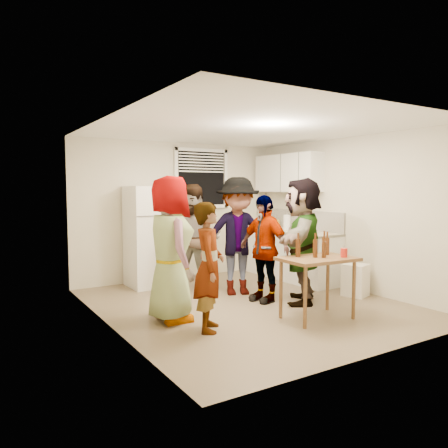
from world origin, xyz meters
TOP-DOWN VIEW (x-y plane):
  - room at (0.00, 0.00)m, footprint 4.00×4.50m
  - window at (0.45, 2.21)m, footprint 1.12×0.10m
  - refrigerator at (-0.75, 1.88)m, footprint 0.70×0.70m
  - counter_lower at (1.70, 1.15)m, footprint 0.60×2.20m
  - countertop at (1.70, 1.15)m, footprint 0.64×2.22m
  - backsplash at (1.99, 1.15)m, footprint 0.03×2.20m
  - upper_cabinets at (1.83, 1.35)m, footprint 0.34×1.60m
  - kettle at (1.65, 1.50)m, footprint 0.22×0.19m
  - paper_towel at (1.68, 1.18)m, footprint 0.13×0.13m
  - wine_bottle at (1.75, 1.96)m, footprint 0.07×0.07m
  - beer_bottle_counter at (1.60, 0.67)m, footprint 0.06×0.06m
  - blue_cup at (1.44, 0.42)m, footprint 0.10×0.10m
  - picture_frame at (1.92, 1.78)m, footprint 0.02×0.17m
  - trash_bin at (1.70, -0.46)m, footprint 0.43×0.43m
  - serving_table at (0.35, -1.02)m, footprint 0.96×0.67m
  - beer_bottle_table at (0.40, -1.08)m, footprint 0.05×0.05m
  - red_cup at (0.64, -1.19)m, footprint 0.09×0.09m
  - guest_grey at (-1.27, -0.10)m, footprint 1.90×1.05m
  - guest_stripe at (-1.05, -0.69)m, footprint 1.57×1.27m
  - guest_back_left at (-0.34, 1.00)m, footprint 1.73×1.88m
  - guest_back_right at (0.21, 0.61)m, footprint 1.75×2.14m
  - guest_black at (0.30, 0.04)m, footprint 1.70×1.18m
  - guest_orange at (0.74, -0.30)m, footprint 2.48×2.48m

SIDE VIEW (x-z plane):
  - room at x=0.00m, z-range -1.25..1.25m
  - serving_table at x=0.35m, z-range -0.40..0.40m
  - guest_grey at x=-1.27m, z-range -0.29..0.29m
  - guest_stripe at x=-1.05m, z-range -0.18..0.18m
  - guest_back_left at x=-0.34m, z-range -0.33..0.33m
  - guest_back_right at x=0.21m, z-range -0.34..0.34m
  - guest_black at x=0.30m, z-range -0.19..0.19m
  - guest_orange at x=0.74m, z-range -0.27..0.27m
  - trash_bin at x=1.70m, z-range 0.00..0.50m
  - counter_lower at x=1.70m, z-range 0.00..0.86m
  - beer_bottle_table at x=0.40m, z-range 0.69..0.89m
  - red_cup at x=0.64m, z-range 0.73..0.85m
  - refrigerator at x=-0.75m, z-range 0.00..1.70m
  - countertop at x=1.70m, z-range 0.86..0.90m
  - kettle at x=1.65m, z-range 0.81..0.99m
  - paper_towel at x=1.68m, z-range 0.76..1.04m
  - wine_bottle at x=1.75m, z-range 0.76..1.04m
  - beer_bottle_counter at x=1.60m, z-range 0.79..1.01m
  - blue_cup at x=1.44m, z-range 0.83..0.97m
  - picture_frame at x=1.92m, z-range 0.90..1.04m
  - backsplash at x=1.99m, z-range 0.90..1.26m
  - window at x=0.45m, z-range 1.32..2.38m
  - upper_cabinets at x=1.83m, z-range 1.60..2.30m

